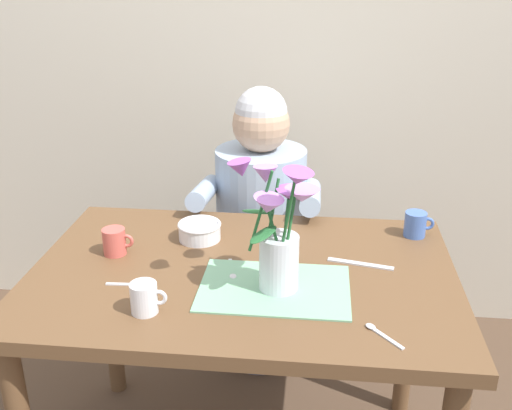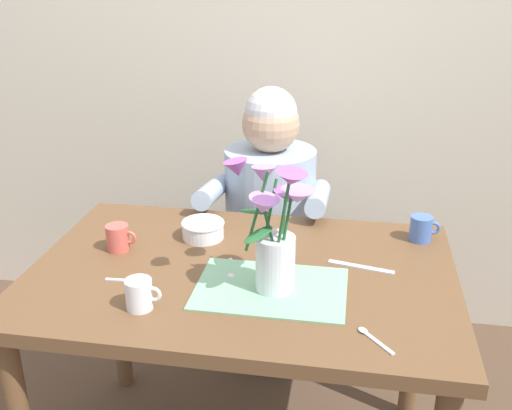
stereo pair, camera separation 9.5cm
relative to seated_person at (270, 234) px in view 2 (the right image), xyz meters
The scene contains 13 objects.
wood_panel_backdrop 0.81m from the seated_person, 88.55° to the left, with size 4.00×0.10×2.50m, color beige.
dining_table 0.62m from the seated_person, 88.98° to the right, with size 1.20×0.80×0.74m.
seated_person is the anchor object (origin of this frame).
striped_placemat 0.74m from the seated_person, 81.31° to the right, with size 0.40×0.28×0.01m, color #7AB289.
flower_vase 0.80m from the seated_person, 80.50° to the right, with size 0.24×0.26×0.37m.
ceramic_bowl 0.50m from the seated_person, 108.93° to the right, with size 0.14×0.14×0.06m.
dinner_knife 0.67m from the seated_person, 57.91° to the right, with size 0.19×0.02×0.01m, color silver.
coffee_cup 0.66m from the seated_person, 32.58° to the right, with size 0.09×0.07×0.08m.
ceramic_mug 0.91m from the seated_person, 103.28° to the right, with size 0.09×0.07×0.08m.
tea_cup 0.71m from the seated_person, 124.14° to the right, with size 0.09×0.07×0.08m.
spoon_0 0.80m from the seated_person, 110.07° to the right, with size 0.12×0.02×0.01m.
spoon_1 0.98m from the seated_person, 67.41° to the right, with size 0.09×0.10×0.01m.
spoon_2 0.66m from the seated_person, 91.41° to the right, with size 0.04×0.12×0.01m.
Camera 2 is at (0.29, -1.47, 1.56)m, focal length 42.12 mm.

